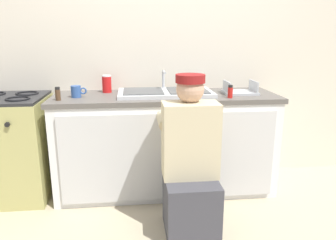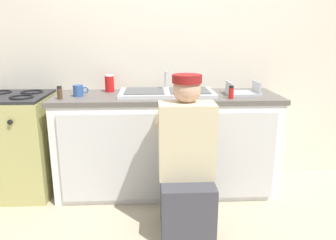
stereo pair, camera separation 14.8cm
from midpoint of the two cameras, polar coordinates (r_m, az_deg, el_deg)
ground_plane at (r=2.81m, az=-1.34°, el=-14.28°), size 12.00×12.00×0.00m
back_wall at (r=3.11m, az=-2.52°, el=12.66°), size 6.00×0.10×2.50m
counter_cabinet at (r=2.91m, az=-1.87°, el=-4.38°), size 1.86×0.62×0.82m
countertop at (r=2.80m, az=-1.96°, el=4.04°), size 1.90×0.62×0.04m
sink_double_basin at (r=2.80m, az=-1.97°, el=4.84°), size 0.80×0.44×0.19m
stove_range at (r=3.10m, az=-26.81°, el=-4.25°), size 0.60×0.62×0.88m
plumber_person at (r=2.29m, az=2.04°, el=-8.43°), size 0.42×0.61×1.10m
coffee_mug at (r=2.79m, az=-17.14°, el=4.75°), size 0.13×0.08×0.09m
spice_bottle_red at (r=2.68m, az=9.24°, el=4.88°), size 0.04×0.04×0.10m
dish_rack_tray at (r=2.89m, az=10.99°, el=4.99°), size 0.28×0.22×0.11m
soda_cup_red at (r=2.96m, az=-12.04°, el=6.16°), size 0.08×0.08×0.15m
spice_bottle_pepper at (r=2.71m, az=-20.15°, el=4.28°), size 0.04×0.04×0.10m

